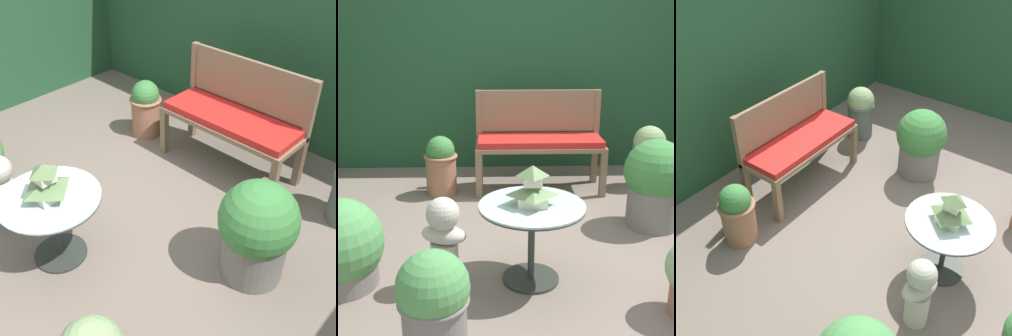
% 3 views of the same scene
% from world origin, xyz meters
% --- Properties ---
extents(ground, '(30.00, 30.00, 0.00)m').
position_xyz_m(ground, '(0.00, 0.00, 0.00)').
color(ground, '#75665B').
extents(foliage_hedge_back, '(6.40, 0.73, 2.26)m').
position_xyz_m(foliage_hedge_back, '(0.00, 2.32, 1.13)').
color(foliage_hedge_back, '#234C2D').
rests_on(foliage_hedge_back, ground).
extents(garden_bench, '(1.24, 0.47, 0.54)m').
position_xyz_m(garden_bench, '(-0.01, 1.21, 0.46)').
color(garden_bench, '#7F664C').
rests_on(garden_bench, ground).
extents(bench_backrest, '(1.24, 0.06, 0.97)m').
position_xyz_m(bench_backrest, '(-0.01, 1.42, 0.69)').
color(bench_backrest, '#7F664C').
rests_on(bench_backrest, ground).
extents(patio_table, '(0.68, 0.68, 0.54)m').
position_xyz_m(patio_table, '(-0.23, -0.47, 0.42)').
color(patio_table, '#2D332D').
rests_on(patio_table, ground).
extents(pagoda_birdhouse, '(0.25, 0.25, 0.26)m').
position_xyz_m(pagoda_birdhouse, '(-0.23, -0.47, 0.65)').
color(pagoda_birdhouse, silver).
rests_on(pagoda_birdhouse, patio_table).
extents(garden_bust, '(0.33, 0.25, 0.61)m').
position_xyz_m(garden_bust, '(-0.78, -0.54, 0.34)').
color(garden_bust, '#B7B2A3').
rests_on(garden_bust, ground).
extents(potted_plant_bench_right, '(0.52, 0.52, 0.73)m').
position_xyz_m(potted_plant_bench_right, '(0.85, 0.34, 0.38)').
color(potted_plant_bench_right, slate).
rests_on(potted_plant_bench_right, ground).
extents(potted_plant_table_far, '(0.32, 0.32, 0.58)m').
position_xyz_m(potted_plant_table_far, '(-0.97, 1.11, 0.30)').
color(potted_plant_table_far, '#9E664C').
rests_on(potted_plant_table_far, ground).
extents(potted_plant_path_edge, '(0.33, 0.33, 0.63)m').
position_xyz_m(potted_plant_path_edge, '(1.09, 1.27, 0.33)').
color(potted_plant_path_edge, '#4C5651').
rests_on(potted_plant_path_edge, ground).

